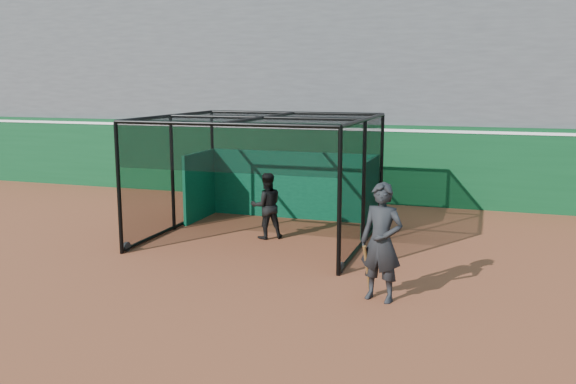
% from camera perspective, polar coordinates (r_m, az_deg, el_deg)
% --- Properties ---
extents(ground, '(120.00, 120.00, 0.00)m').
position_cam_1_polar(ground, '(12.13, -3.51, -8.10)').
color(ground, brown).
rests_on(ground, ground).
extents(outfield_wall, '(50.00, 0.50, 2.50)m').
position_cam_1_polar(outfield_wall, '(19.82, 5.62, 2.86)').
color(outfield_wall, '#0B3D1C').
rests_on(outfield_wall, ground).
extents(grandstand, '(50.00, 7.85, 8.95)m').
position_cam_1_polar(grandstand, '(23.36, 7.85, 11.76)').
color(grandstand, '#4C4C4F').
rests_on(grandstand, ground).
extents(batting_cage, '(5.11, 4.92, 2.97)m').
position_cam_1_polar(batting_cage, '(14.99, -2.32, 1.28)').
color(batting_cage, black).
rests_on(batting_cage, ground).
extents(batter, '(1.00, 0.95, 1.64)m').
position_cam_1_polar(batter, '(14.98, -2.02, -1.30)').
color(batter, black).
rests_on(batter, ground).
extents(on_deck_player, '(0.87, 0.67, 2.11)m').
position_cam_1_polar(on_deck_player, '(10.79, 8.73, -4.69)').
color(on_deck_player, black).
rests_on(on_deck_player, ground).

